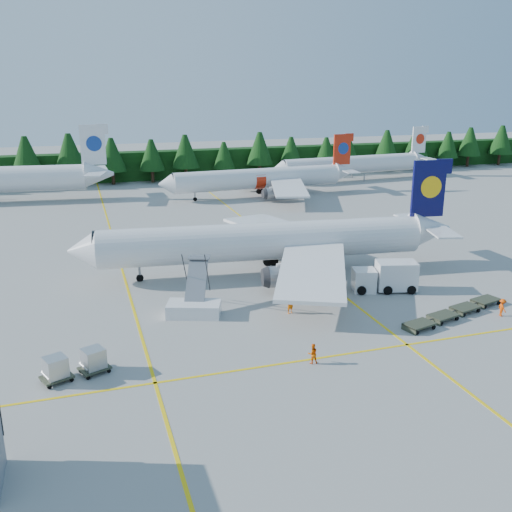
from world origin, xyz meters
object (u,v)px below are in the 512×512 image
object	(u,v)px
airstairs	(194,304)
airliner_red	(255,179)
airliner_navy	(256,242)
service_truck	(385,276)

from	to	relation	value
airstairs	airliner_red	bearing A→B (deg)	86.54
airliner_navy	service_truck	size ratio (longest dim) A/B	6.18
airliner_red	airstairs	xyz separation A→B (m)	(-21.78, -51.10, -2.31)
airliner_navy	airstairs	bearing A→B (deg)	-127.36
airliner_red	airstairs	world-z (taller)	airliner_red
airstairs	service_truck	size ratio (longest dim) A/B	1.08
service_truck	airliner_red	bearing A→B (deg)	102.74
airstairs	service_truck	world-z (taller)	airstairs
airliner_navy	airstairs	xyz separation A→B (m)	(-8.71, -9.03, -2.65)
airliner_navy	airliner_red	distance (m)	44.06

